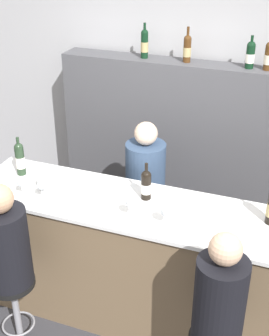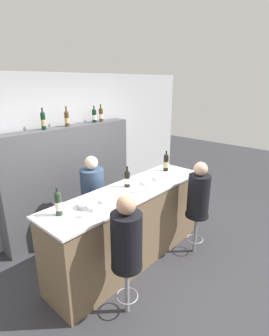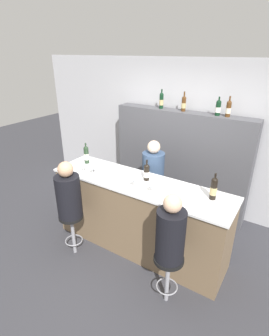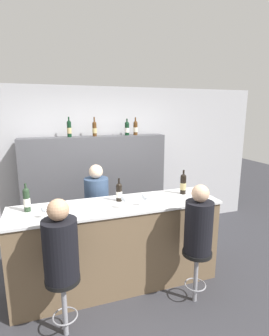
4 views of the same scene
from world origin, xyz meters
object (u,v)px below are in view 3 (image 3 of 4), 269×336
at_px(wine_bottle_counter_1, 147,172).
at_px(wine_glass_1, 92,168).
at_px(wine_glass_2, 134,179).
at_px(metal_bowl, 99,167).
at_px(wine_bottle_backbar_2, 218,108).
at_px(bar_stool_right, 168,268).
at_px(bartender, 153,188).
at_px(guest_seated_left, 68,193).
at_px(wine_bottle_backbar_1, 184,104).
at_px(wine_bottle_counter_0, 86,155).
at_px(wine_glass_0, 83,166).
at_px(wine_bottle_backbar_0, 161,100).
at_px(wine_bottle_counter_2, 214,188).
at_px(wine_bottle_backbar_3, 229,108).
at_px(guest_seated_right, 171,232).
at_px(bar_stool_left, 72,224).
at_px(wine_glass_3, 152,185).

relative_size(wine_bottle_counter_1, wine_glass_1, 1.94).
height_order(wine_glass_2, metal_bowl, wine_glass_2).
bearing_deg(wine_bottle_backbar_2, bar_stool_right, -83.75).
relative_size(wine_glass_2, bartender, 0.11).
bearing_deg(guest_seated_left, wine_bottle_backbar_1, 70.00).
bearing_deg(wine_bottle_counter_0, wine_glass_0, -56.57).
xyz_separation_m(wine_bottle_backbar_0, metal_bowl, (-0.30, -1.32, -0.81)).
bearing_deg(wine_glass_0, bar_stool_right, -15.21).
distance_m(wine_bottle_counter_2, wine_bottle_backbar_3, 1.44).
xyz_separation_m(wine_glass_2, metal_bowl, (-0.75, 0.20, -0.09)).
distance_m(wine_bottle_counter_2, bar_stool_right, 1.04).
xyz_separation_m(wine_glass_0, wine_glass_1, (0.17, 0.00, 0.01)).
xyz_separation_m(wine_bottle_backbar_3, metal_bowl, (-1.41, -1.32, -0.79)).
bearing_deg(wine_bottle_backbar_1, wine_bottle_counter_2, -52.43).
bearing_deg(wine_bottle_backbar_0, guest_seated_right, -59.14).
bearing_deg(wine_glass_1, bar_stool_left, -96.19).
relative_size(wine_bottle_backbar_0, wine_bottle_backbar_3, 1.06).
xyz_separation_m(wine_bottle_counter_0, bartender, (0.89, 0.53, -0.56)).
distance_m(wine_bottle_backbar_0, wine_glass_3, 1.83).
bearing_deg(bar_stool_right, wine_bottle_backbar_2, 96.25).
relative_size(wine_bottle_backbar_3, metal_bowl, 1.42).
distance_m(wine_bottle_backbar_2, guest_seated_left, 2.51).
relative_size(wine_bottle_backbar_0, wine_glass_1, 2.10).
distance_m(wine_bottle_backbar_3, wine_glass_2, 1.80).
xyz_separation_m(wine_bottle_counter_0, wine_bottle_backbar_3, (1.72, 1.25, 0.68)).
bearing_deg(wine_glass_3, wine_bottle_backbar_2, 80.46).
relative_size(wine_glass_1, wine_glass_2, 0.92).
xyz_separation_m(wine_bottle_backbar_2, metal_bowl, (-1.26, -1.32, -0.79)).
xyz_separation_m(wine_bottle_backbar_1, wine_glass_2, (0.04, -1.52, -0.71)).
height_order(wine_bottle_backbar_2, bar_stool_right, wine_bottle_backbar_2).
bearing_deg(wine_glass_1, bar_stool_right, -16.95).
bearing_deg(wine_glass_0, wine_bottle_counter_2, 8.78).
distance_m(wine_bottle_counter_0, wine_glass_1, 0.45).
bearing_deg(wine_bottle_counter_2, bar_stool_right, -105.23).
xyz_separation_m(bar_stool_left, guest_seated_right, (1.48, 0.00, 0.49)).
height_order(wine_bottle_backbar_0, wine_glass_2, wine_bottle_backbar_0).
relative_size(wine_glass_0, wine_glass_3, 0.88).
bearing_deg(bar_stool_right, wine_bottle_backbar_0, 120.86).
distance_m(bar_stool_left, guest_seated_right, 1.56).
relative_size(wine_glass_3, guest_seated_right, 0.20).
height_order(wine_bottle_backbar_1, guest_seated_right, wine_bottle_backbar_1).
bearing_deg(wine_bottle_counter_1, bar_stool_left, -137.04).
distance_m(wine_glass_1, metal_bowl, 0.22).
bearing_deg(wine_bottle_backbar_3, wine_glass_3, -105.01).
xyz_separation_m(wine_bottle_backbar_1, guest_seated_left, (-0.71, -1.96, -0.93)).
relative_size(wine_bottle_counter_1, metal_bowl, 1.39).
xyz_separation_m(wine_bottle_counter_0, wine_bottle_counter_2, (1.98, 0.00, 0.00)).
height_order(wine_bottle_counter_0, wine_bottle_backbar_1, wine_bottle_backbar_1).
bearing_deg(wine_bottle_backbar_0, wine_glass_1, -99.66).
bearing_deg(bartender, wine_bottle_counter_2, -25.83).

